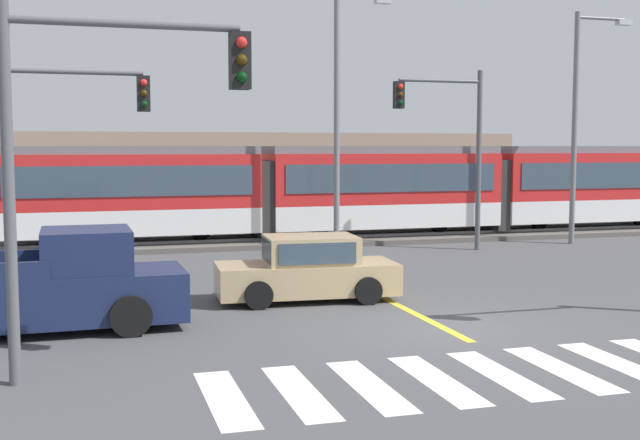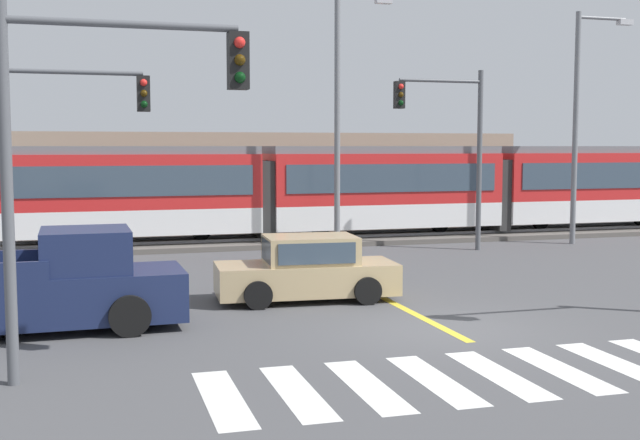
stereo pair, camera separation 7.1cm
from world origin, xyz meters
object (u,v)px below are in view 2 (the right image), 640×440
at_px(traffic_light_near_left, 95,128).
at_px(street_lamp_east, 581,113).
at_px(light_rail_tram, 382,187).
at_px(traffic_light_mid_left, 39,133).
at_px(sedan_crossing, 307,270).
at_px(pickup_truck, 50,288).
at_px(traffic_light_far_right, 452,132).
at_px(street_lamp_centre, 342,106).

distance_m(traffic_light_near_left, street_lamp_east, 21.69).
xyz_separation_m(light_rail_tram, traffic_light_mid_left, (-12.11, -8.12, 1.88)).
bearing_deg(sedan_crossing, traffic_light_mid_left, 153.47).
relative_size(pickup_truck, street_lamp_east, 0.64).
distance_m(sedan_crossing, traffic_light_far_right, 10.63).
xyz_separation_m(traffic_light_near_left, street_lamp_centre, (8.30, 13.36, 1.10)).
xyz_separation_m(traffic_light_near_left, traffic_light_mid_left, (-1.21, 8.23, 0.04)).
xyz_separation_m(traffic_light_far_right, traffic_light_near_left, (-11.93, -12.35, -0.19)).
height_order(light_rail_tram, street_lamp_centre, street_lamp_centre).
bearing_deg(pickup_truck, traffic_light_near_left, -76.69).
bearing_deg(sedan_crossing, traffic_light_far_right, 44.97).
bearing_deg(street_lamp_centre, traffic_light_near_left, -121.86).
distance_m(pickup_truck, traffic_light_near_left, 4.83).
distance_m(light_rail_tram, pickup_truck, 17.35).
height_order(traffic_light_far_right, traffic_light_mid_left, traffic_light_far_right).
bearing_deg(street_lamp_east, traffic_light_far_right, -173.92).
relative_size(pickup_truck, traffic_light_far_right, 0.88).
distance_m(sedan_crossing, pickup_truck, 5.88).
xyz_separation_m(traffic_light_far_right, traffic_light_mid_left, (-13.14, -4.13, -0.15)).
relative_size(light_rail_tram, street_lamp_centre, 3.16).
distance_m(light_rail_tram, street_lamp_centre, 4.93).
height_order(light_rail_tram, traffic_light_far_right, traffic_light_far_right).
height_order(traffic_light_mid_left, street_lamp_east, street_lamp_east).
distance_m(traffic_light_far_right, street_lamp_east, 5.53).
bearing_deg(sedan_crossing, pickup_truck, -164.34).
relative_size(traffic_light_far_right, street_lamp_east, 0.73).
bearing_deg(light_rail_tram, traffic_light_mid_left, -146.16).
distance_m(traffic_light_mid_left, street_lamp_east, 19.20).
distance_m(light_rail_tram, street_lamp_east, 7.84).
xyz_separation_m(traffic_light_mid_left, street_lamp_centre, (9.51, 5.13, 1.06)).
bearing_deg(traffic_light_far_right, pickup_truck, -145.74).
xyz_separation_m(sedan_crossing, traffic_light_mid_left, (-6.01, 3.00, 3.23)).
bearing_deg(traffic_light_near_left, traffic_light_mid_left, 98.36).
bearing_deg(sedan_crossing, traffic_light_near_left, -132.53).
bearing_deg(light_rail_tram, pickup_truck, -132.79).
bearing_deg(traffic_light_near_left, light_rail_tram, 56.31).
relative_size(light_rail_tram, pickup_truck, 5.16).
xyz_separation_m(sedan_crossing, pickup_truck, (-5.66, -1.59, 0.14)).
distance_m(sedan_crossing, traffic_light_near_left, 7.78).
distance_m(light_rail_tram, traffic_light_mid_left, 14.70).
bearing_deg(light_rail_tram, street_lamp_centre, -130.97).
bearing_deg(street_lamp_centre, traffic_light_mid_left, -151.66).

